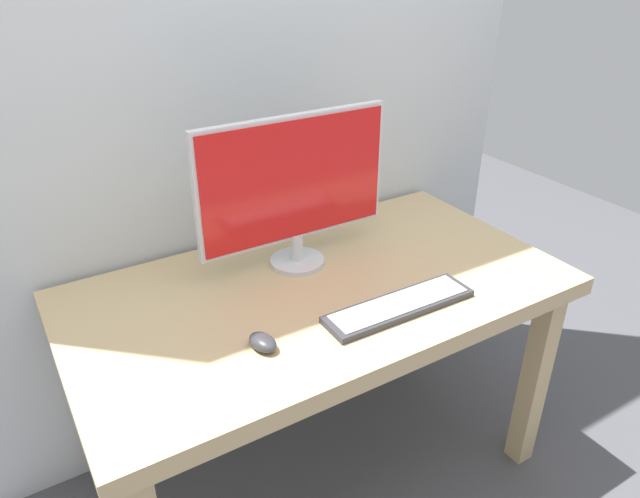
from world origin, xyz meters
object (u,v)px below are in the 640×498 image
Objects in this scene: monitor at (294,186)px; keyboard_primary at (399,306)px; desk at (319,312)px; mouse at (263,342)px.

keyboard_primary is (0.12, -0.38, -0.25)m from monitor.
keyboard_primary is (0.12, -0.22, 0.11)m from desk.
monitor reaches higher than keyboard_primary.
monitor is 7.00× the size of mouse.
desk is at bearing 22.94° from mouse.
monitor is 1.38× the size of keyboard_primary.
keyboard_primary is at bearing -61.24° from desk.
desk is 2.37× the size of monitor.
desk is at bearing 118.76° from keyboard_primary.
desk is 0.35m from mouse.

